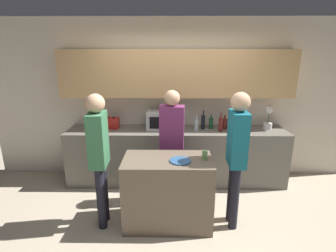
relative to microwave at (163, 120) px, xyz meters
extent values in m
plane|color=#BCAD93|center=(0.23, -1.47, -1.07)|extent=(14.00, 14.00, 0.00)
cube|color=beige|center=(0.23, 0.27, 0.28)|extent=(6.40, 0.08, 2.70)
cube|color=tan|center=(0.23, 0.07, 0.75)|extent=(3.74, 0.32, 0.75)
cube|color=#6B665B|center=(0.23, -0.08, -0.61)|extent=(3.60, 0.62, 0.92)
cube|color=brown|center=(0.10, -1.22, -0.62)|extent=(1.10, 0.61, 0.90)
cube|color=#B7BABC|center=(0.00, 0.00, 0.00)|extent=(0.52, 0.38, 0.30)
cube|color=black|center=(-0.05, -0.19, 0.00)|extent=(0.31, 0.01, 0.19)
cube|color=#B21E19|center=(-0.87, 0.00, -0.06)|extent=(0.26, 0.16, 0.18)
cube|color=black|center=(-0.92, 0.00, 0.03)|extent=(0.02, 0.11, 0.01)
cube|color=black|center=(-0.82, 0.00, 0.03)|extent=(0.02, 0.11, 0.01)
cylinder|color=silver|center=(1.74, 0.00, -0.10)|extent=(0.14, 0.14, 0.10)
cylinder|color=#38662D|center=(1.74, 0.00, 0.04)|extent=(0.01, 0.01, 0.18)
sphere|color=silver|center=(1.74, 0.00, 0.18)|extent=(0.13, 0.13, 0.13)
cylinder|color=silver|center=(0.55, -0.11, -0.06)|extent=(0.06, 0.06, 0.18)
cylinder|color=silver|center=(0.55, -0.11, 0.06)|extent=(0.02, 0.02, 0.07)
cylinder|color=black|center=(0.67, -0.01, -0.04)|extent=(0.07, 0.07, 0.23)
cylinder|color=black|center=(0.67, -0.01, 0.12)|extent=(0.02, 0.02, 0.09)
cylinder|color=#194723|center=(0.80, 0.01, -0.06)|extent=(0.07, 0.07, 0.18)
cylinder|color=#194723|center=(0.80, 0.01, 0.06)|extent=(0.02, 0.02, 0.07)
cylinder|color=maroon|center=(0.93, -0.15, -0.04)|extent=(0.06, 0.06, 0.23)
cylinder|color=maroon|center=(0.93, -0.15, 0.12)|extent=(0.02, 0.02, 0.09)
cylinder|color=maroon|center=(1.03, 0.00, -0.07)|extent=(0.08, 0.08, 0.17)
cylinder|color=maroon|center=(1.03, 0.00, 0.05)|extent=(0.03, 0.03, 0.07)
cylinder|color=silver|center=(1.15, 0.00, -0.06)|extent=(0.07, 0.07, 0.19)
cylinder|color=silver|center=(1.15, 0.00, 0.07)|extent=(0.02, 0.02, 0.07)
cylinder|color=#2D5684|center=(0.25, -1.29, -0.17)|extent=(0.26, 0.26, 0.01)
cylinder|color=#71A45B|center=(0.55, -1.23, -0.11)|extent=(0.06, 0.06, 0.12)
cylinder|color=black|center=(0.23, -0.67, -0.67)|extent=(0.11, 0.11, 0.81)
cylinder|color=black|center=(0.07, -0.65, -0.67)|extent=(0.11, 0.11, 0.81)
cube|color=#712A5B|center=(0.15, -0.66, 0.06)|extent=(0.36, 0.22, 0.64)
sphere|color=tan|center=(0.15, -0.66, 0.48)|extent=(0.22, 0.22, 0.22)
cylinder|color=black|center=(-0.74, -1.18, -0.66)|extent=(0.11, 0.11, 0.83)
cylinder|color=black|center=(-0.73, -1.34, -0.66)|extent=(0.11, 0.11, 0.83)
cube|color=#36724A|center=(-0.73, -1.26, 0.09)|extent=(0.20, 0.35, 0.66)
sphere|color=tan|center=(-0.73, -1.26, 0.53)|extent=(0.23, 0.23, 0.23)
cylinder|color=black|center=(0.93, -1.32, -0.65)|extent=(0.11, 0.11, 0.84)
cylinder|color=black|center=(0.93, -1.16, -0.65)|extent=(0.11, 0.11, 0.84)
cube|color=#166679|center=(0.93, -1.24, 0.10)|extent=(0.20, 0.34, 0.67)
sphere|color=tan|center=(0.93, -1.24, 0.55)|extent=(0.23, 0.23, 0.23)
camera|label=1|loc=(0.14, -4.19, 1.12)|focal=28.00mm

